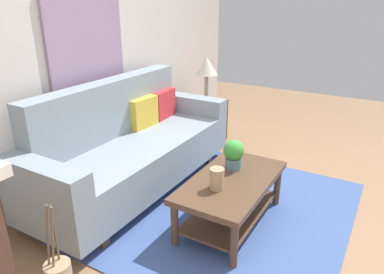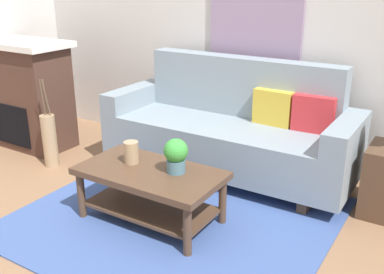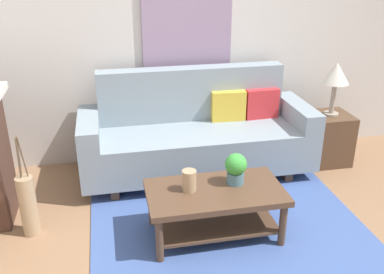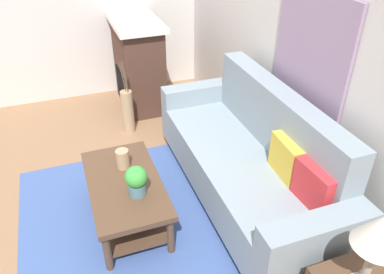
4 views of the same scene
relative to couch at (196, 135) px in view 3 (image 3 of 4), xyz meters
The scene contains 16 objects.
ground_plane 1.56m from the couch, 87.97° to the right, with size 9.63×9.63×0.00m, color #8C6647.
wall_back 1.06m from the couch, 84.34° to the left, with size 5.63×0.10×2.70m, color silver.
area_rug 1.08m from the couch, 86.95° to the right, with size 2.31×2.13×0.01m, color #3D5693.
couch is the anchor object (origin of this frame).
throw_pillow_mustard 0.46m from the couch, 18.56° to the left, with size 0.36×0.12×0.32m, color gold.
throw_pillow_crimson 0.79m from the couch, ahead, with size 0.36×0.12×0.32m, color red.
coffee_table 1.14m from the couch, 94.54° to the right, with size 1.10×0.60×0.43m.
tabletop_vase 1.13m from the couch, 105.13° to the right, with size 0.11×0.11×0.17m, color tan.
potted_plant_tabletop 1.07m from the couch, 84.70° to the right, with size 0.18×0.18×0.26m.
side_table 1.49m from the couch, ahead, with size 0.44×0.44×0.56m, color #513826.
table_lamp 1.58m from the couch, ahead, with size 0.28×0.28×0.57m.
floor_vase 1.78m from the couch, 153.26° to the right, with size 0.14×0.14×0.53m, color tan.
floor_vase_branch_a 1.77m from the couch, 152.97° to the right, with size 0.01×0.01×0.36m, color brown.
floor_vase_branch_b 1.79m from the couch, 153.91° to the right, with size 0.01×0.01×0.36m, color brown.
floor_vase_branch_c 1.81m from the couch, 152.90° to the right, with size 0.01×0.01×0.36m, color brown.
framed_painting 1.09m from the couch, 90.00° to the left, with size 0.95×0.03×0.92m, color gray.
Camera 3 is at (-0.93, -2.52, 2.18)m, focal length 40.29 mm.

